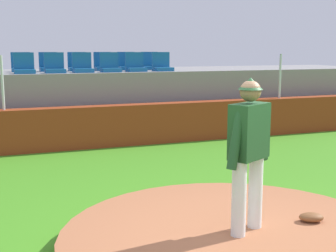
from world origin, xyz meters
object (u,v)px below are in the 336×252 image
(fielding_glove, at_px, (311,217))
(stadium_chair_11, at_px, (150,64))
(stadium_chair_1, at_px, (55,67))
(stadium_chair_6, at_px, (21,66))
(stadium_chair_2, at_px, (83,66))
(stadium_chair_10, at_px, (127,64))
(stadium_chair_4, at_px, (135,65))
(stadium_chair_9, at_px, (103,65))
(stadium_chair_0, at_px, (24,67))
(stadium_chair_7, at_px, (49,65))
(stadium_chair_5, at_px, (162,65))
(stadium_chair_3, at_px, (110,66))
(stadium_chair_8, at_px, (77,65))
(pitcher, at_px, (249,144))

(fielding_glove, relative_size, stadium_chair_11, 0.60)
(stadium_chair_1, height_order, stadium_chair_6, same)
(stadium_chair_2, height_order, stadium_chair_10, same)
(stadium_chair_4, xyz_separation_m, stadium_chair_9, (-0.65, 0.87, 0.00))
(stadium_chair_11, bearing_deg, stadium_chair_0, 14.47)
(fielding_glove, distance_m, stadium_chair_4, 7.53)
(fielding_glove, bearing_deg, stadium_chair_7, 123.36)
(stadium_chair_10, height_order, stadium_chair_11, same)
(stadium_chair_5, bearing_deg, stadium_chair_0, 0.77)
(fielding_glove, relative_size, stadium_chair_3, 0.60)
(stadium_chair_6, bearing_deg, stadium_chair_5, 165.87)
(stadium_chair_6, xyz_separation_m, stadium_chair_7, (0.70, 0.01, 0.00))
(fielding_glove, height_order, stadium_chair_0, stadium_chair_0)
(stadium_chair_0, relative_size, stadium_chair_10, 1.00)
(stadium_chair_2, relative_size, stadium_chair_3, 1.00)
(stadium_chair_2, relative_size, stadium_chair_10, 1.00)
(stadium_chair_2, bearing_deg, stadium_chair_5, -179.45)
(stadium_chair_8, bearing_deg, stadium_chair_10, -178.79)
(pitcher, bearing_deg, stadium_chair_1, 71.65)
(stadium_chair_0, height_order, stadium_chair_3, same)
(stadium_chair_10, bearing_deg, stadium_chair_3, 52.53)
(pitcher, bearing_deg, stadium_chair_10, 56.12)
(stadium_chair_0, distance_m, stadium_chair_9, 2.33)
(pitcher, height_order, stadium_chair_0, stadium_chair_0)
(stadium_chair_9, relative_size, stadium_chair_11, 1.00)
(stadium_chair_4, distance_m, stadium_chair_11, 1.11)
(stadium_chair_5, relative_size, stadium_chair_8, 1.00)
(stadium_chair_5, height_order, stadium_chair_9, same)
(stadium_chair_1, height_order, stadium_chair_7, same)
(stadium_chair_0, bearing_deg, stadium_chair_11, -165.53)
(fielding_glove, relative_size, stadium_chair_1, 0.60)
(pitcher, bearing_deg, stadium_chair_11, 51.50)
(stadium_chair_7, bearing_deg, stadium_chair_1, 92.15)
(pitcher, bearing_deg, stadium_chair_9, 60.82)
(pitcher, relative_size, stadium_chair_6, 3.54)
(stadium_chair_1, relative_size, stadium_chair_7, 1.00)
(stadium_chair_4, xyz_separation_m, stadium_chair_6, (-2.81, 0.90, 0.00))
(stadium_chair_10, bearing_deg, stadium_chair_11, 176.09)
(pitcher, distance_m, stadium_chair_8, 8.26)
(stadium_chair_3, height_order, stadium_chair_11, same)
(pitcher, height_order, stadium_chair_2, stadium_chair_2)
(stadium_chair_0, bearing_deg, stadium_chair_10, -161.43)
(stadium_chair_8, bearing_deg, stadium_chair_4, 147.13)
(stadium_chair_8, bearing_deg, stadium_chair_2, 88.30)
(fielding_glove, bearing_deg, stadium_chair_4, 109.09)
(stadium_chair_10, bearing_deg, pitcher, 83.70)
(pitcher, height_order, stadium_chair_3, stadium_chair_3)
(stadium_chair_4, relative_size, stadium_chair_5, 1.00)
(stadium_chair_8, height_order, stadium_chair_10, same)
(stadium_chair_7, bearing_deg, stadium_chair_11, 178.98)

